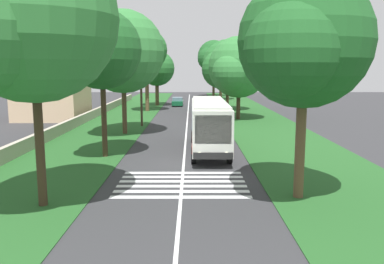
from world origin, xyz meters
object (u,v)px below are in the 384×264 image
(roadside_tree_left_1, at_px, (156,69))
(roadside_tree_right_4, at_px, (226,67))
(trailing_car_3, at_px, (178,102))
(roadside_tree_right_0, at_px, (238,68))
(roadside_tree_left_0, at_px, (100,52))
(roadside_tree_right_3, at_px, (300,46))
(trailing_car_2, at_px, (199,106))
(roadside_tree_left_3, at_px, (121,54))
(roadside_tree_left_4, at_px, (146,51))
(roadside_tree_right_2, at_px, (220,65))
(roadside_tree_right_1, at_px, (213,57))
(utility_pole, at_px, (141,89))
(roadside_tree_left_2, at_px, (27,22))
(coach_bus, at_px, (209,122))
(trailing_car_1, at_px, (199,110))
(roadside_building, at_px, (53,92))
(trailing_car_0, at_px, (204,114))

(roadside_tree_left_1, relative_size, roadside_tree_right_4, 0.88)
(trailing_car_3, relative_size, roadside_tree_right_4, 0.42)
(roadside_tree_right_0, bearing_deg, roadside_tree_left_0, 150.95)
(roadside_tree_right_0, xyz_separation_m, roadside_tree_right_3, (-29.75, 0.58, 0.98))
(trailing_car_2, distance_m, roadside_tree_right_0, 12.78)
(roadside_tree_left_0, height_order, roadside_tree_left_3, roadside_tree_left_3)
(trailing_car_2, xyz_separation_m, roadside_tree_left_4, (-1.41, 7.62, 7.78))
(roadside_tree_left_3, height_order, roadside_tree_right_0, roadside_tree_left_3)
(trailing_car_3, relative_size, roadside_tree_right_2, 0.44)
(roadside_tree_left_1, relative_size, roadside_tree_right_1, 0.74)
(utility_pole, bearing_deg, roadside_tree_left_2, 176.46)
(roadside_tree_right_4, bearing_deg, roadside_tree_right_0, -177.29)
(roadside_tree_left_0, distance_m, roadside_tree_right_2, 52.54)
(trailing_car_3, distance_m, roadside_tree_left_2, 49.53)
(roadside_tree_right_2, bearing_deg, roadside_tree_left_0, 167.18)
(coach_bus, xyz_separation_m, trailing_car_1, (24.02, 0.28, -1.48))
(roadside_tree_left_3, xyz_separation_m, roadside_tree_right_0, (10.97, -11.94, -1.28))
(roadside_building, bearing_deg, roadside_tree_left_2, -162.41)
(coach_bus, distance_m, roadside_tree_left_4, 30.12)
(trailing_car_0, relative_size, roadside_building, 0.49)
(trailing_car_2, distance_m, roadside_tree_left_3, 23.97)
(coach_bus, xyz_separation_m, roadside_tree_right_0, (19.07, -4.17, 3.92))
(trailing_car_1, distance_m, roadside_tree_left_3, 18.82)
(trailing_car_3, bearing_deg, roadside_building, 139.75)
(roadside_tree_right_0, height_order, roadside_tree_right_1, roadside_tree_right_1)
(roadside_tree_right_0, bearing_deg, trailing_car_0, 98.84)
(roadside_tree_right_3, height_order, roadside_tree_right_4, roadside_tree_right_4)
(utility_pole, bearing_deg, roadside_tree_right_1, -12.09)
(coach_bus, distance_m, roadside_tree_right_2, 49.80)
(coach_bus, xyz_separation_m, roadside_tree_left_0, (-1.82, 7.43, 4.99))
(roadside_tree_right_0, bearing_deg, roadside_tree_left_2, 158.42)
(trailing_car_1, xyz_separation_m, roadside_tree_left_0, (-25.83, 7.15, 6.47))
(trailing_car_3, height_order, roadside_tree_right_1, roadside_tree_right_1)
(roadside_tree_left_0, bearing_deg, trailing_car_3, -5.68)
(trailing_car_2, xyz_separation_m, roadside_tree_right_3, (-40.51, -3.74, 6.38))
(trailing_car_0, xyz_separation_m, trailing_car_2, (11.38, 0.29, 0.00))
(roadside_tree_left_3, bearing_deg, roadside_tree_right_3, -148.82)
(roadside_tree_left_0, height_order, roadside_building, roadside_tree_left_0)
(trailing_car_3, distance_m, roadside_building, 22.65)
(roadside_tree_left_3, bearing_deg, roadside_tree_right_2, -16.20)
(roadside_tree_right_0, height_order, roadside_tree_right_4, roadside_tree_right_4)
(roadside_building, bearing_deg, roadside_tree_left_4, -49.66)
(coach_bus, height_order, roadside_tree_right_4, roadside_tree_right_4)
(roadside_tree_left_4, bearing_deg, trailing_car_1, -120.40)
(roadside_tree_left_3, height_order, roadside_tree_right_1, roadside_tree_right_1)
(roadside_tree_left_4, bearing_deg, trailing_car_2, -79.48)
(roadside_tree_left_2, xyz_separation_m, roadside_tree_right_0, (31.07, -12.29, -1.89))
(coach_bus, xyz_separation_m, roadside_tree_right_4, (29.45, -3.68, 4.18))
(trailing_car_3, bearing_deg, roadside_tree_right_0, -156.32)
(roadside_tree_left_1, distance_m, roadside_tree_right_1, 24.20)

